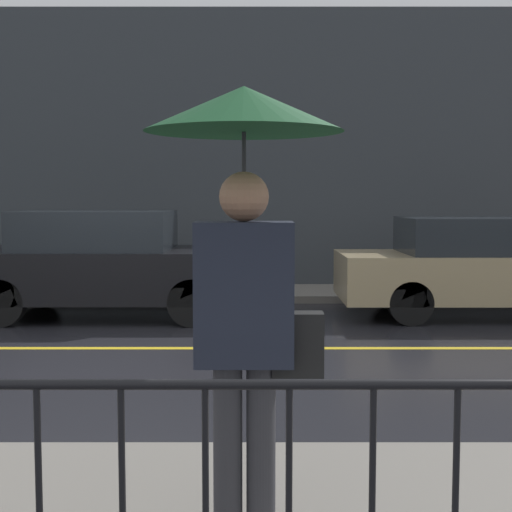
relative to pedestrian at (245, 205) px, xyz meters
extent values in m
plane|color=black|center=(-1.70, 4.84, -1.70)|extent=(80.00, 80.00, 0.00)
cube|color=slate|center=(-1.70, 9.21, -1.64)|extent=(28.00, 1.68, 0.12)
cube|color=gold|center=(-1.70, 4.84, -1.69)|extent=(25.20, 0.12, 0.01)
cube|color=#383D42|center=(-1.70, 10.20, 0.92)|extent=(28.00, 0.30, 5.23)
cylinder|color=#333338|center=(-0.09, 0.00, -1.16)|extent=(0.14, 0.14, 0.84)
cylinder|color=#333338|center=(0.07, 0.00, -1.16)|extent=(0.14, 0.14, 0.84)
cube|color=#232838|center=(-0.01, 0.00, -0.41)|extent=(0.45, 0.27, 0.66)
sphere|color=tan|center=(-0.01, 0.00, 0.04)|extent=(0.23, 0.23, 0.23)
cylinder|color=#262628|center=(-0.01, 0.00, -0.04)|extent=(0.02, 0.02, 0.74)
cone|color=#144723|center=(-0.01, 0.00, 0.44)|extent=(0.92, 0.92, 0.21)
cube|color=black|center=(0.24, 0.00, -0.65)|extent=(0.24, 0.12, 0.30)
cube|color=black|center=(-2.11, 7.11, -1.06)|extent=(4.16, 1.92, 0.71)
cube|color=#1E2328|center=(-2.28, 7.11, -0.43)|extent=(2.16, 1.77, 0.56)
cylinder|color=black|center=(-0.82, 7.96, -1.37)|extent=(0.65, 0.22, 0.65)
cylinder|color=black|center=(-0.82, 6.26, -1.37)|extent=(0.65, 0.22, 0.65)
cylinder|color=black|center=(-3.40, 7.96, -1.37)|extent=(0.65, 0.22, 0.65)
cylinder|color=black|center=(-3.40, 6.26, -1.37)|extent=(0.65, 0.22, 0.65)
cube|color=tan|center=(3.59, 7.11, -1.10)|extent=(4.63, 1.71, 0.67)
cube|color=#1E2328|center=(3.41, 7.11, -0.51)|extent=(2.41, 1.58, 0.52)
cylinder|color=black|center=(2.16, 7.86, -1.39)|extent=(0.61, 0.22, 0.61)
cylinder|color=black|center=(2.16, 6.37, -1.39)|extent=(0.61, 0.22, 0.61)
camera|label=1|loc=(0.05, -3.28, 0.03)|focal=50.00mm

